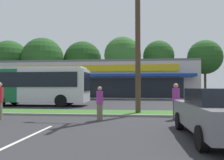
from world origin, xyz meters
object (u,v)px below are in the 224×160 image
utility_pole (135,16)px  pedestrian_mid (100,103)px  city_bus (18,85)px  car_2 (217,113)px  pedestrian_near_bench (176,101)px

utility_pole → pedestrian_mid: size_ratio=6.62×
utility_pole → city_bus: size_ratio=0.88×
utility_pole → car_2: bearing=-67.4°
pedestrian_mid → pedestrian_near_bench: bearing=-6.4°
city_bus → car_2: size_ratio=2.62×
car_2 → utility_pole: bearing=22.6°
pedestrian_near_bench → city_bus: bearing=-142.3°
utility_pole → pedestrian_near_bench: 5.47m
car_2 → pedestrian_near_bench: 4.22m
city_bus → pedestrian_mid: (8.38, -7.74, -0.95)m
pedestrian_near_bench → pedestrian_mid: pedestrian_near_bench is taller
city_bus → pedestrian_near_bench: 14.02m
pedestrian_near_bench → pedestrian_mid: 3.75m
car_2 → pedestrian_mid: 5.46m
utility_pole → city_bus: 12.09m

